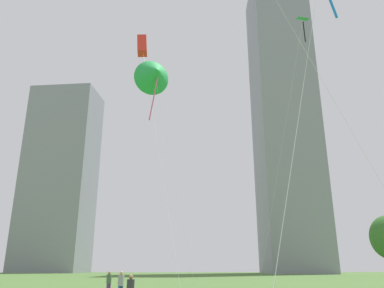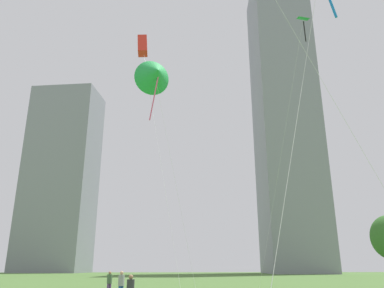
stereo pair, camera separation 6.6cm
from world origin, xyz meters
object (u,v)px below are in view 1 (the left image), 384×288
person_standing_3 (121,283)px  kite_flying_3 (154,74)px  distant_highrise_0 (283,114)px  kite_flying_1 (142,46)px  distant_highrise_1 (60,177)px  kite_flying_2 (302,26)px  person_standing_2 (109,281)px

person_standing_3 → kite_flying_3: kite_flying_3 is taller
person_standing_3 → kite_flying_3: 16.50m
person_standing_3 → distant_highrise_0: 114.83m
person_standing_3 → distant_highrise_0: (44.07, 92.69, 51.50)m
person_standing_3 → distant_highrise_0: distant_highrise_0 is taller
person_standing_3 → kite_flying_1: size_ratio=0.07×
kite_flying_3 → distant_highrise_1: (-36.85, 111.72, 16.42)m
person_standing_3 → kite_flying_1: bearing=-124.2°
kite_flying_2 → kite_flying_3: kite_flying_2 is taller
kite_flying_1 → distant_highrise_0: bearing=63.0°
kite_flying_2 → distant_highrise_0: bearing=72.1°
person_standing_2 → kite_flying_2: bearing=145.6°
kite_flying_1 → kite_flying_3: size_ratio=1.26×
person_standing_2 → kite_flying_1: (1.52, 1.83, 21.64)m
person_standing_3 → distant_highrise_1: size_ratio=0.03×
distant_highrise_1 → person_standing_2: bearing=-62.6°
kite_flying_3 → distant_highrise_0: distant_highrise_0 is taller
kite_flying_3 → distant_highrise_0: size_ratio=0.18×
kite_flying_2 → kite_flying_3: 14.75m
kite_flying_2 → distant_highrise_1: 122.36m
kite_flying_3 → kite_flying_2: bearing=2.9°
person_standing_2 → kite_flying_2: size_ratio=0.07×
person_standing_2 → distant_highrise_0: bearing=-145.7°
kite_flying_1 → distant_highrise_1: size_ratio=0.35×
person_standing_2 → distant_highrise_1: bearing=-101.2°
distant_highrise_0 → person_standing_3: bearing=-109.6°
person_standing_2 → distant_highrise_0: distant_highrise_0 is taller
kite_flying_2 → distant_highrise_0: distant_highrise_0 is taller
distant_highrise_1 → distant_highrise_0: bearing=-4.8°
person_standing_2 → kite_flying_1: kite_flying_1 is taller
person_standing_2 → person_standing_3: (1.33, -4.58, 0.04)m
person_standing_2 → kite_flying_3: kite_flying_3 is taller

